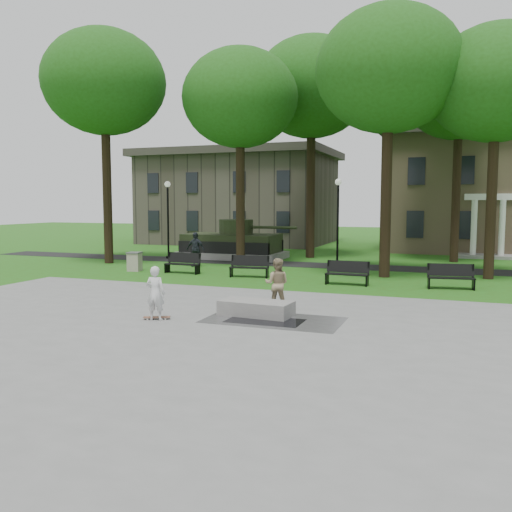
% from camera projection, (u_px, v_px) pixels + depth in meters
% --- Properties ---
extents(ground, '(120.00, 120.00, 0.00)m').
position_uv_depth(ground, '(248.00, 304.00, 18.40)').
color(ground, '#275313').
rests_on(ground, ground).
extents(plaza, '(22.00, 16.00, 0.02)m').
position_uv_depth(plaza, '(177.00, 338.00, 13.74)').
color(plaza, gray).
rests_on(plaza, ground).
extents(footpath, '(44.00, 2.60, 0.01)m').
position_uv_depth(footpath, '(327.00, 266.00, 29.61)').
color(footpath, black).
rests_on(footpath, ground).
extents(building_right, '(17.00, 12.00, 8.60)m').
position_uv_depth(building_right, '(508.00, 190.00, 38.80)').
color(building_right, '#9E8460').
rests_on(building_right, ground).
extents(building_left, '(15.00, 10.00, 7.20)m').
position_uv_depth(building_left, '(240.00, 201.00, 46.58)').
color(building_left, '#4C443D').
rests_on(building_left, ground).
extents(tree_0, '(6.80, 6.80, 12.97)m').
position_uv_depth(tree_0, '(104.00, 83.00, 29.96)').
color(tree_0, black).
rests_on(tree_0, ground).
extents(tree_1, '(6.20, 6.20, 11.63)m').
position_uv_depth(tree_1, '(240.00, 99.00, 28.88)').
color(tree_1, black).
rests_on(tree_1, ground).
extents(tree_2, '(6.60, 6.60, 12.16)m').
position_uv_depth(tree_2, '(389.00, 71.00, 24.22)').
color(tree_2, black).
rests_on(tree_2, ground).
extents(tree_3, '(6.00, 6.00, 11.19)m').
position_uv_depth(tree_3, '(496.00, 84.00, 23.67)').
color(tree_3, black).
rests_on(tree_3, ground).
extents(tree_4, '(7.20, 7.20, 13.50)m').
position_uv_depth(tree_4, '(312.00, 88.00, 33.01)').
color(tree_4, black).
rests_on(tree_4, ground).
extents(tree_5, '(6.40, 6.40, 12.44)m').
position_uv_depth(tree_5, '(460.00, 92.00, 30.61)').
color(tree_5, black).
rests_on(tree_5, ground).
extents(lamp_left, '(0.36, 0.36, 4.73)m').
position_uv_depth(lamp_left, '(168.00, 213.00, 33.06)').
color(lamp_left, black).
rests_on(lamp_left, ground).
extents(lamp_mid, '(0.36, 0.36, 4.73)m').
position_uv_depth(lamp_mid, '(338.00, 215.00, 29.44)').
color(lamp_mid, black).
rests_on(lamp_mid, ground).
extents(tank_monument, '(7.45, 3.40, 2.40)m').
position_uv_depth(tank_monument, '(232.00, 244.00, 33.61)').
color(tank_monument, gray).
rests_on(tank_monument, ground).
extents(puddle, '(2.20, 1.20, 0.00)m').
position_uv_depth(puddle, '(265.00, 321.00, 15.70)').
color(puddle, black).
rests_on(puddle, plaza).
extents(concrete_block, '(2.27, 1.16, 0.45)m').
position_uv_depth(concrete_block, '(256.00, 308.00, 16.44)').
color(concrete_block, gray).
rests_on(concrete_block, plaza).
extents(skateboard, '(0.79, 0.50, 0.07)m').
position_uv_depth(skateboard, '(157.00, 318.00, 15.91)').
color(skateboard, brown).
rests_on(skateboard, plaza).
extents(skateboarder, '(0.61, 0.42, 1.59)m').
position_uv_depth(skateboarder, '(155.00, 293.00, 15.74)').
color(skateboarder, silver).
rests_on(skateboarder, plaza).
extents(friend_watching, '(0.87, 0.72, 1.64)m').
position_uv_depth(friend_watching, '(277.00, 284.00, 17.41)').
color(friend_watching, '#93805F').
rests_on(friend_watching, plaza).
extents(pedestrian_walker, '(1.14, 0.58, 1.86)m').
position_uv_depth(pedestrian_walker, '(195.00, 249.00, 29.11)').
color(pedestrian_walker, '#21252C').
rests_on(pedestrian_walker, ground).
extents(park_bench_0, '(1.82, 0.61, 1.00)m').
position_uv_depth(park_bench_0, '(183.00, 263.00, 26.39)').
color(park_bench_0, black).
rests_on(park_bench_0, ground).
extents(park_bench_1, '(1.84, 0.76, 1.00)m').
position_uv_depth(park_bench_1, '(250.00, 266.00, 25.02)').
color(park_bench_1, black).
rests_on(park_bench_1, ground).
extents(park_bench_2, '(1.81, 0.57, 1.00)m').
position_uv_depth(park_bench_2, '(347.00, 272.00, 22.69)').
color(park_bench_2, black).
rests_on(park_bench_2, ground).
extents(park_bench_3, '(1.85, 0.79, 1.00)m').
position_uv_depth(park_bench_3, '(451.00, 276.00, 21.59)').
color(park_bench_3, black).
rests_on(park_bench_3, ground).
extents(trash_bin, '(0.77, 0.77, 0.96)m').
position_uv_depth(trash_bin, '(135.00, 261.00, 27.25)').
color(trash_bin, '#A39886').
rests_on(trash_bin, ground).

